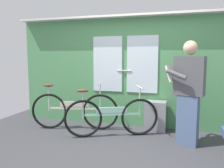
# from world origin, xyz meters

# --- Properties ---
(ground_plane) EXTENTS (5.88, 3.94, 0.04)m
(ground_plane) POSITION_xyz_m (0.00, 0.00, -0.02)
(ground_plane) COLOR #38383D
(train_door_wall) EXTENTS (4.88, 0.28, 2.17)m
(train_door_wall) POSITION_xyz_m (-0.01, 1.16, 1.13)
(train_door_wall) COLOR #4C8C56
(train_door_wall) RESTS_ON ground_plane
(bicycle_near_door) EXTENTS (1.65, 0.52, 0.90)m
(bicycle_near_door) POSITION_xyz_m (-1.06, 0.60, 0.37)
(bicycle_near_door) COLOR black
(bicycle_near_door) RESTS_ON ground_plane
(bicycle_leaning_behind) EXTENTS (1.53, 0.74, 0.87)m
(bicycle_leaning_behind) POSITION_xyz_m (-0.27, 0.42, 0.35)
(bicycle_leaning_behind) COLOR black
(bicycle_leaning_behind) RESTS_ON ground_plane
(passenger_reading_newspaper) EXTENTS (0.61, 0.54, 1.62)m
(passenger_reading_newspaper) POSITION_xyz_m (0.98, 0.40, 0.86)
(passenger_reading_newspaper) COLOR slate
(passenger_reading_newspaper) RESTS_ON ground_plane
(trash_bin_by_wall) EXTENTS (0.39, 0.28, 0.56)m
(trash_bin_by_wall) POSITION_xyz_m (0.44, 0.95, 0.28)
(trash_bin_by_wall) COLOR gray
(trash_bin_by_wall) RESTS_ON ground_plane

